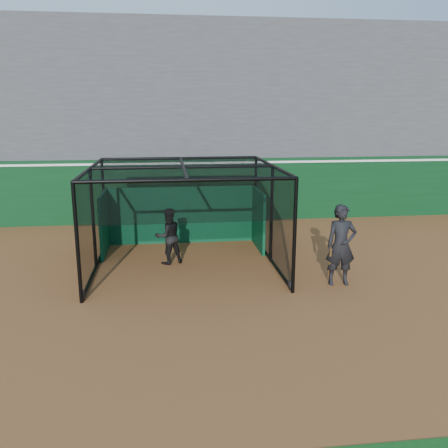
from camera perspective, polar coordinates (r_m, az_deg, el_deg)
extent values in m
plane|color=brown|center=(11.10, -4.45, -9.64)|extent=(120.00, 120.00, 0.00)
cube|color=#093616|center=(18.96, -5.76, 4.04)|extent=(50.00, 0.45, 2.50)
cube|color=white|center=(18.81, -5.84, 7.35)|extent=(50.00, 0.50, 0.08)
cube|color=#4C4C4F|center=(22.58, -6.18, 12.25)|extent=(50.00, 7.85, 7.75)
cube|color=#4C4C4F|center=(26.30, -6.60, 22.20)|extent=(50.00, 0.30, 1.20)
cube|color=#064325|center=(15.87, -5.12, 1.09)|extent=(4.92, 0.10, 1.90)
cylinder|color=black|center=(11.80, -16.63, -8.17)|extent=(0.08, 0.22, 0.22)
cylinder|color=black|center=(12.01, 8.01, -7.32)|extent=(0.08, 0.22, 0.22)
cylinder|color=black|center=(16.12, -14.04, -2.16)|extent=(0.08, 0.22, 0.22)
cylinder|color=black|center=(16.27, 3.86, -1.62)|extent=(0.08, 0.22, 0.22)
imported|color=black|center=(13.77, -6.71, -1.46)|extent=(0.97, 0.87, 1.64)
imported|color=black|center=(12.33, 13.90, -2.49)|extent=(0.79, 0.55, 2.08)
cylinder|color=#593819|center=(12.43, 12.61, -4.65)|extent=(0.14, 0.34, 0.86)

